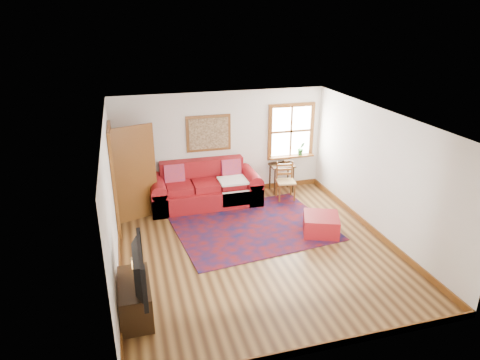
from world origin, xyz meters
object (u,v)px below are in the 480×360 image
object	(u,v)px
media_cabinet	(135,298)
red_ottoman	(321,225)
side_table	(282,169)
ladder_back_chair	(285,179)
red_leather_sofa	(205,190)

from	to	relation	value
media_cabinet	red_ottoman	bearing A→B (deg)	22.60
side_table	ladder_back_chair	world-z (taller)	ladder_back_chair
ladder_back_chair	media_cabinet	size ratio (longest dim) A/B	0.90
ladder_back_chair	media_cabinet	distance (m)	4.96
media_cabinet	ladder_back_chair	bearing A→B (deg)	42.80
red_ottoman	media_cabinet	bearing A→B (deg)	-135.62
side_table	red_leather_sofa	bearing A→B (deg)	-173.54
red_leather_sofa	side_table	bearing A→B (deg)	6.46
red_leather_sofa	media_cabinet	size ratio (longest dim) A/B	2.50
red_leather_sofa	ladder_back_chair	world-z (taller)	red_leather_sofa
side_table	ladder_back_chair	xyz separation A→B (m)	(-0.08, -0.45, -0.09)
red_leather_sofa	ladder_back_chair	distance (m)	1.91
media_cabinet	red_leather_sofa	bearing A→B (deg)	64.06
red_leather_sofa	media_cabinet	xyz separation A→B (m)	(-1.75, -3.60, -0.05)
side_table	media_cabinet	distance (m)	5.34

